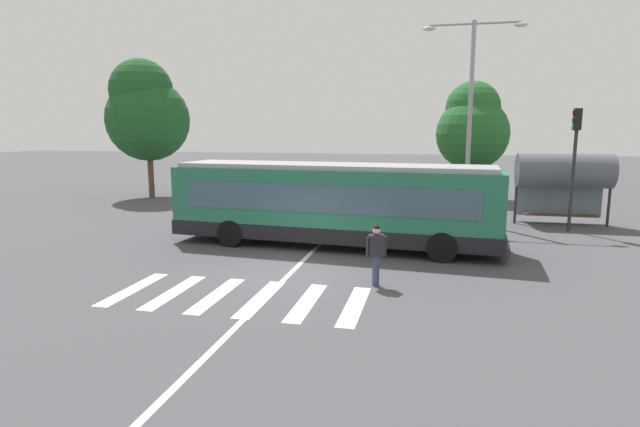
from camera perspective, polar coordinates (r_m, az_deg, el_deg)
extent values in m
plane|color=#47474C|center=(15.37, -3.57, -6.69)|extent=(160.00, 160.00, 0.00)
cylinder|color=black|center=(19.16, 14.13, -2.20)|extent=(1.02, 0.38, 1.00)
cylinder|color=black|center=(16.87, 13.68, -3.74)|extent=(1.02, 0.38, 1.00)
cylinder|color=black|center=(20.95, -7.14, -1.01)|extent=(1.02, 0.38, 1.00)
cylinder|color=black|center=(18.88, -10.06, -2.23)|extent=(1.02, 0.38, 1.00)
cube|color=#236B4C|center=(18.46, 1.43, 1.20)|extent=(12.06, 3.46, 2.55)
cube|color=black|center=(18.63, 1.42, -1.84)|extent=(12.18, 3.50, 0.55)
cube|color=#3D5666|center=(18.42, 1.44, 2.14)|extent=(10.64, 3.40, 0.96)
cube|color=#3D5666|center=(17.79, 20.22, 0.98)|extent=(0.21, 2.24, 1.63)
cube|color=black|center=(17.69, 20.38, 3.83)|extent=(0.21, 1.94, 0.28)
cube|color=#99999E|center=(18.32, 1.45, 5.40)|extent=(11.57, 3.22, 0.16)
cube|color=#28282B|center=(18.04, 20.34, -3.44)|extent=(0.32, 2.55, 0.36)
cylinder|color=#333856|center=(14.09, 6.29, -6.43)|extent=(0.16, 0.16, 0.85)
cylinder|color=#333856|center=(13.97, 6.42, -6.57)|extent=(0.16, 0.16, 0.85)
cube|color=#232328|center=(13.85, 6.41, -3.61)|extent=(0.47, 0.39, 0.60)
cylinder|color=#232328|center=(13.80, 5.44, -3.77)|extent=(0.10, 0.10, 0.55)
cylinder|color=#232328|center=(13.92, 7.36, -3.69)|extent=(0.10, 0.10, 0.55)
sphere|color=tan|center=(13.77, 6.44, -1.95)|extent=(0.22, 0.22, 0.22)
sphere|color=black|center=(13.75, 6.44, -1.68)|extent=(0.19, 0.19, 0.19)
cylinder|color=black|center=(32.04, -11.65, 2.13)|extent=(0.25, 0.65, 0.64)
cylinder|color=black|center=(31.26, -8.97, 2.04)|extent=(0.25, 0.65, 0.64)
cylinder|color=black|center=(29.65, -14.26, 1.47)|extent=(0.25, 0.65, 0.64)
cylinder|color=black|center=(28.81, -11.42, 1.35)|extent=(0.25, 0.65, 0.64)
cube|color=white|center=(30.38, -11.56, 2.36)|extent=(2.18, 4.63, 0.52)
cube|color=#3D5666|center=(30.25, -11.68, 3.24)|extent=(1.77, 2.28, 0.44)
cube|color=white|center=(30.23, -11.69, 3.59)|extent=(1.69, 2.10, 0.09)
cylinder|color=black|center=(31.20, -7.23, 2.06)|extent=(0.23, 0.65, 0.64)
cylinder|color=black|center=(30.60, -4.33, 1.97)|extent=(0.23, 0.65, 0.64)
cylinder|color=black|center=(28.67, -9.36, 1.37)|extent=(0.23, 0.65, 0.64)
cylinder|color=black|center=(28.01, -6.24, 1.25)|extent=(0.23, 0.65, 0.64)
cube|color=#234293|center=(29.56, -6.78, 2.29)|extent=(2.02, 4.58, 0.52)
cube|color=#3D5666|center=(29.43, -6.86, 3.20)|extent=(1.70, 2.23, 0.44)
cube|color=#234293|center=(29.41, -6.87, 3.56)|extent=(1.62, 2.05, 0.09)
cylinder|color=black|center=(30.11, -2.12, 1.87)|extent=(0.23, 0.65, 0.64)
cylinder|color=black|center=(29.64, 0.96, 1.75)|extent=(0.23, 0.65, 0.64)
cylinder|color=black|center=(27.49, -3.90, 1.13)|extent=(0.23, 0.65, 0.64)
cylinder|color=black|center=(26.98, -0.54, 1.00)|extent=(0.23, 0.65, 0.64)
cube|color=#38383D|center=(28.50, -1.38, 2.09)|extent=(2.05, 4.59, 0.52)
cube|color=#3D5666|center=(28.36, -1.44, 3.03)|extent=(1.71, 2.24, 0.44)
cube|color=#38383D|center=(28.34, -1.44, 3.40)|extent=(1.63, 2.06, 0.09)
cylinder|color=black|center=(29.64, 2.69, 1.74)|extent=(0.22, 0.65, 0.64)
cylinder|color=black|center=(29.34, 5.89, 1.63)|extent=(0.22, 0.65, 0.64)
cylinder|color=black|center=(26.95, 1.43, 0.99)|extent=(0.22, 0.65, 0.64)
cylinder|color=black|center=(26.61, 4.94, 0.85)|extent=(0.22, 0.65, 0.64)
cube|color=#B7BABF|center=(28.08, 3.76, 1.97)|extent=(1.99, 4.57, 0.52)
cube|color=#3D5666|center=(27.93, 3.73, 2.92)|extent=(1.68, 2.22, 0.44)
cube|color=#B7BABF|center=(27.91, 3.74, 3.30)|extent=(1.60, 2.04, 0.09)
cylinder|color=black|center=(29.19, 8.09, 1.54)|extent=(0.23, 0.65, 0.64)
cylinder|color=black|center=(29.03, 11.37, 1.41)|extent=(0.23, 0.65, 0.64)
cylinder|color=black|center=(26.45, 7.32, 0.75)|extent=(0.23, 0.65, 0.64)
cylinder|color=black|center=(26.28, 10.93, 0.60)|extent=(0.23, 0.65, 0.64)
cube|color=#AD1E1E|center=(27.68, 9.45, 1.75)|extent=(2.02, 4.58, 0.52)
cube|color=#3D5666|center=(27.53, 9.46, 2.72)|extent=(1.70, 2.23, 0.44)
cube|color=#AD1E1E|center=(27.51, 9.47, 3.10)|extent=(1.62, 2.05, 0.09)
cylinder|color=black|center=(29.37, 13.30, 1.43)|extent=(0.24, 0.65, 0.64)
cylinder|color=black|center=(29.35, 16.56, 1.29)|extent=(0.24, 0.65, 0.64)
cylinder|color=black|center=(26.61, 13.01, 0.64)|extent=(0.24, 0.65, 0.64)
cylinder|color=black|center=(26.59, 16.61, 0.48)|extent=(0.24, 0.65, 0.64)
cube|color=black|center=(27.93, 14.90, 1.63)|extent=(2.07, 4.59, 0.52)
cube|color=#3D5666|center=(27.78, 14.94, 2.59)|extent=(1.72, 2.25, 0.44)
cube|color=black|center=(27.76, 14.95, 2.97)|extent=(1.64, 2.06, 0.09)
cylinder|color=#28282B|center=(23.75, 26.72, 3.26)|extent=(0.14, 0.14, 4.26)
cube|color=black|center=(23.67, 27.18, 9.48)|extent=(0.28, 0.32, 0.90)
cylinder|color=#410907|center=(23.63, 26.82, 10.17)|extent=(0.04, 0.20, 0.20)
cylinder|color=#463707|center=(23.62, 26.77, 9.44)|extent=(0.04, 0.20, 0.20)
cylinder|color=green|center=(23.62, 26.72, 8.72)|extent=(0.04, 0.20, 0.20)
cylinder|color=#28282B|center=(24.89, 21.33, 1.58)|extent=(0.12, 0.12, 2.30)
cylinder|color=#28282B|center=(25.77, 29.97, 1.21)|extent=(0.12, 0.12, 2.30)
cube|color=slate|center=(25.92, 25.41, 1.85)|extent=(3.76, 0.04, 1.93)
cylinder|color=#515660|center=(25.13, 25.94, 4.40)|extent=(4.00, 1.54, 1.54)
cube|color=#4C3823|center=(25.35, 25.62, -0.17)|extent=(3.14, 0.36, 0.08)
cylinder|color=#939399|center=(24.54, 16.61, 9.73)|extent=(0.20, 0.20, 9.13)
cylinder|color=#939399|center=(25.08, 19.49, 19.74)|extent=(1.97, 0.10, 0.10)
ellipsoid|color=silver|center=(25.17, 21.84, 19.27)|extent=(0.60, 0.32, 0.20)
cylinder|color=#939399|center=(24.95, 14.70, 20.02)|extent=(1.97, 0.10, 0.10)
ellipsoid|color=silver|center=(24.93, 12.28, 19.81)|extent=(0.60, 0.32, 0.20)
cylinder|color=brown|center=(34.10, -18.64, 4.36)|extent=(0.36, 0.36, 3.12)
sphere|color=#1E5123|center=(34.00, -18.94, 10.02)|extent=(5.17, 5.17, 5.17)
sphere|color=#1E5123|center=(34.08, -19.63, 13.03)|extent=(3.88, 3.88, 3.88)
cylinder|color=brown|center=(32.77, 16.69, 3.74)|extent=(0.36, 0.36, 2.51)
sphere|color=#236028|center=(32.63, 16.92, 8.64)|extent=(4.43, 4.43, 4.43)
sphere|color=#236028|center=(32.88, 16.97, 11.34)|extent=(3.32, 3.32, 3.32)
cube|color=silver|center=(14.71, -20.41, -8.00)|extent=(0.45, 2.94, 0.01)
cube|color=silver|center=(14.10, -16.21, -8.53)|extent=(0.45, 2.94, 0.01)
cube|color=silver|center=(13.57, -11.66, -9.06)|extent=(0.45, 2.94, 0.01)
cube|color=silver|center=(13.13, -6.75, -9.55)|extent=(0.45, 2.94, 0.01)
cube|color=silver|center=(12.79, -1.53, -10.01)|extent=(0.45, 2.94, 0.01)
cube|color=silver|center=(12.56, 3.94, -10.39)|extent=(0.45, 2.94, 0.01)
cube|color=silver|center=(17.22, -1.45, -4.91)|extent=(0.16, 24.00, 0.01)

